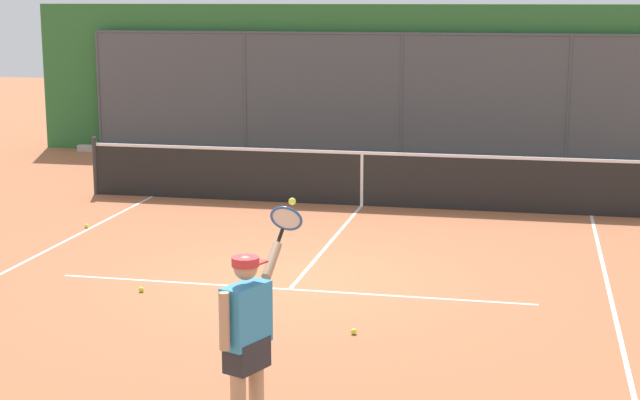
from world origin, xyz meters
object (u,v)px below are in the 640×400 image
object	(u,v)px
tennis_player	(248,333)
tennis_ball_near_net	(354,331)
tennis_ball_mid_court	(141,289)
tennis_ball_by_sideline	(86,226)

from	to	relation	value
tennis_player	tennis_ball_near_net	world-z (taller)	tennis_player
tennis_player	tennis_ball_near_net	xyz separation A→B (m)	(-0.40, -2.69, -0.86)
tennis_ball_mid_court	tennis_ball_near_net	distance (m)	3.03
tennis_player	tennis_ball_near_net	size ratio (longest dim) A/B	27.79
tennis_ball_by_sideline	tennis_ball_near_net	size ratio (longest dim) A/B	1.00
tennis_ball_by_sideline	tennis_ball_mid_court	distance (m)	3.83
tennis_player	tennis_ball_near_net	bearing A→B (deg)	13.82
tennis_player	tennis_ball_by_sideline	distance (m)	8.31
tennis_player	tennis_ball_by_sideline	size ratio (longest dim) A/B	27.79
tennis_ball_mid_court	tennis_ball_near_net	xyz separation A→B (m)	(-2.86, 1.01, 0.00)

